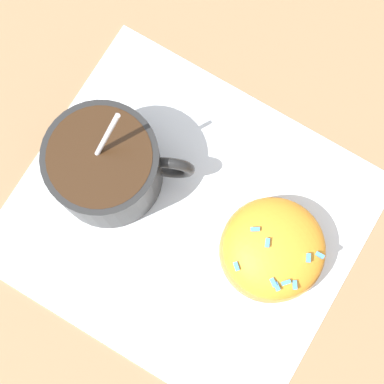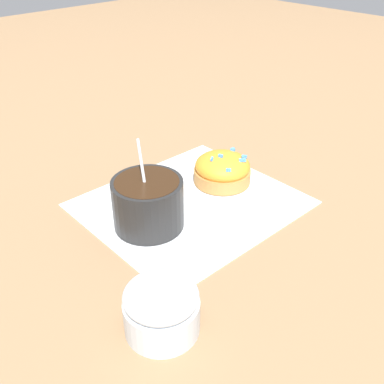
% 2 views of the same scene
% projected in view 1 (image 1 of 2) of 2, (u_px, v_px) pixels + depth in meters
% --- Properties ---
extents(ground_plane, '(3.00, 3.00, 0.00)m').
position_uv_depth(ground_plane, '(186.00, 219.00, 0.56)').
color(ground_plane, '#93704C').
extents(paper_napkin, '(0.29, 0.26, 0.00)m').
position_uv_depth(paper_napkin, '(186.00, 219.00, 0.56)').
color(paper_napkin, white).
rests_on(paper_napkin, ground_plane).
extents(coffee_cup, '(0.12, 0.09, 0.12)m').
position_uv_depth(coffee_cup, '(109.00, 161.00, 0.53)').
color(coffee_cup, black).
rests_on(coffee_cup, paper_napkin).
extents(frosted_pastry, '(0.09, 0.09, 0.05)m').
position_uv_depth(frosted_pastry, '(273.00, 249.00, 0.53)').
color(frosted_pastry, '#C18442').
rests_on(frosted_pastry, paper_napkin).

